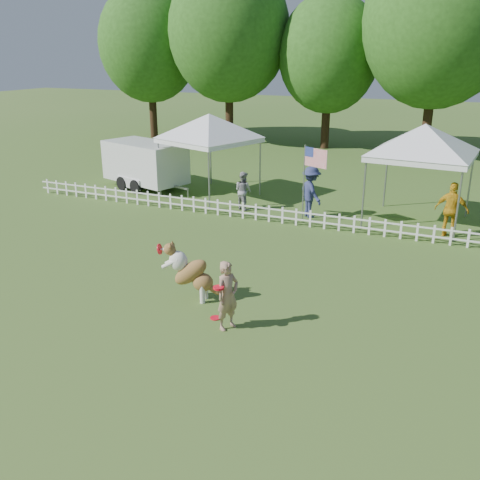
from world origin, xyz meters
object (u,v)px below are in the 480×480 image
(canopy_tent_left, at_px, (210,156))
(canopy_tent_right, at_px, (420,175))
(flag_pole, at_px, (304,184))
(frisbee_on_turf, at_px, (215,318))
(spectator_b, at_px, (311,192))
(spectator_a, at_px, (243,191))
(handler, at_px, (228,296))
(spectator_c, at_px, (452,210))
(cargo_trailer, at_px, (145,165))
(dog, at_px, (192,272))

(canopy_tent_left, height_order, canopy_tent_right, canopy_tent_right)
(canopy_tent_left, height_order, flag_pole, canopy_tent_left)
(frisbee_on_turf, relative_size, spectator_b, 0.13)
(flag_pole, height_order, spectator_a, flag_pole)
(handler, relative_size, spectator_c, 0.86)
(flag_pole, distance_m, spectator_b, 0.73)
(frisbee_on_turf, xyz_separation_m, canopy_tent_left, (-5.00, 9.65, 1.62))
(handler, xyz_separation_m, spectator_b, (-0.76, 8.68, 0.15))
(canopy_tent_left, distance_m, spectator_a, 2.61)
(handler, relative_size, spectator_a, 1.07)
(handler, distance_m, canopy_tent_left, 11.36)
(canopy_tent_right, relative_size, cargo_trailer, 0.72)
(frisbee_on_turf, distance_m, canopy_tent_left, 10.99)
(flag_pole, bearing_deg, spectator_a, -166.98)
(dog, distance_m, spectator_c, 9.19)
(spectator_b, height_order, spectator_c, spectator_b)
(dog, xyz_separation_m, spectator_a, (-1.99, 7.68, 0.01))
(handler, height_order, spectator_a, handler)
(frisbee_on_turf, height_order, spectator_c, spectator_c)
(canopy_tent_right, relative_size, flag_pole, 1.24)
(canopy_tent_left, bearing_deg, canopy_tent_right, 16.60)
(frisbee_on_turf, height_order, canopy_tent_left, canopy_tent_left)
(flag_pole, relative_size, spectator_b, 1.46)
(dog, xyz_separation_m, frisbee_on_turf, (0.95, -0.65, -0.70))
(handler, xyz_separation_m, cargo_trailer, (-8.61, 9.98, 0.25))
(frisbee_on_turf, bearing_deg, flag_pole, 93.14)
(canopy_tent_left, bearing_deg, spectator_c, 9.76)
(canopy_tent_right, bearing_deg, spectator_c, -40.34)
(frisbee_on_turf, relative_size, spectator_a, 0.16)
(flag_pole, bearing_deg, frisbee_on_turf, -62.03)
(dog, bearing_deg, cargo_trailer, 117.73)
(canopy_tent_right, xyz_separation_m, cargo_trailer, (-11.41, 0.40, -0.65))
(handler, bearing_deg, canopy_tent_left, 52.55)
(cargo_trailer, bearing_deg, frisbee_on_turf, -32.46)
(cargo_trailer, bearing_deg, spectator_a, 2.81)
(spectator_b, bearing_deg, handler, 139.65)
(spectator_a, distance_m, spectator_c, 7.37)
(canopy_tent_left, height_order, spectator_a, canopy_tent_left)
(spectator_a, xyz_separation_m, spectator_c, (7.36, -0.22, 0.17))
(handler, height_order, canopy_tent_right, canopy_tent_right)
(frisbee_on_turf, distance_m, spectator_a, 8.87)
(spectator_a, relative_size, spectator_c, 0.81)
(dog, height_order, cargo_trailer, cargo_trailer)
(handler, relative_size, canopy_tent_right, 0.46)
(handler, relative_size, flag_pole, 0.57)
(spectator_c, bearing_deg, frisbee_on_turf, 70.79)
(spectator_c, bearing_deg, cargo_trailer, 2.22)
(cargo_trailer, bearing_deg, dog, -33.96)
(cargo_trailer, xyz_separation_m, flag_pole, (7.74, -1.89, 0.33))
(handler, relative_size, canopy_tent_left, 0.47)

